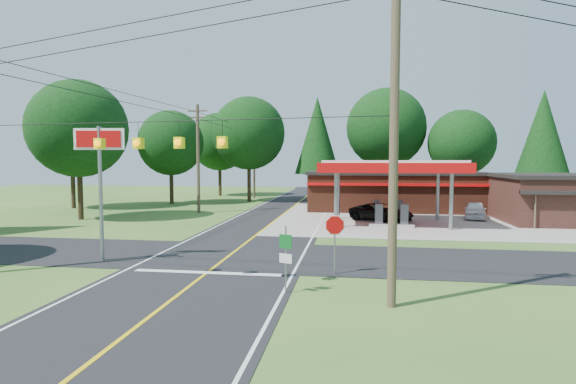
# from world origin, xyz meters

# --- Properties ---
(ground) EXTENTS (120.00, 120.00, 0.00)m
(ground) POSITION_xyz_m (0.00, 0.00, 0.00)
(ground) COLOR #335F21
(ground) RESTS_ON ground
(main_highway) EXTENTS (8.00, 120.00, 0.02)m
(main_highway) POSITION_xyz_m (0.00, 0.00, 0.01)
(main_highway) COLOR black
(main_highway) RESTS_ON ground
(cross_road) EXTENTS (70.00, 7.00, 0.02)m
(cross_road) POSITION_xyz_m (0.00, 0.00, 0.01)
(cross_road) COLOR black
(cross_road) RESTS_ON ground
(lane_center_yellow) EXTENTS (0.15, 110.00, 0.00)m
(lane_center_yellow) POSITION_xyz_m (0.00, 0.00, 0.03)
(lane_center_yellow) COLOR yellow
(lane_center_yellow) RESTS_ON main_highway
(gas_canopy) EXTENTS (10.60, 7.40, 4.88)m
(gas_canopy) POSITION_xyz_m (9.00, 13.00, 4.27)
(gas_canopy) COLOR gray
(gas_canopy) RESTS_ON ground
(convenience_store) EXTENTS (16.40, 7.55, 3.80)m
(convenience_store) POSITION_xyz_m (10.00, 22.98, 1.92)
(convenience_store) COLOR #612B1B
(convenience_store) RESTS_ON ground
(utility_pole_near_right) EXTENTS (1.80, 0.30, 11.50)m
(utility_pole_near_right) POSITION_xyz_m (7.50, -7.00, 5.96)
(utility_pole_near_right) COLOR #473828
(utility_pole_near_right) RESTS_ON ground
(utility_pole_far_left) EXTENTS (1.80, 0.30, 10.00)m
(utility_pole_far_left) POSITION_xyz_m (-8.00, 18.00, 5.20)
(utility_pole_far_left) COLOR #473828
(utility_pole_far_left) RESTS_ON ground
(utility_pole_north) EXTENTS (0.30, 0.30, 9.50)m
(utility_pole_north) POSITION_xyz_m (-6.50, 35.00, 4.75)
(utility_pole_north) COLOR #473828
(utility_pole_north) RESTS_ON ground
(overhead_beacons) EXTENTS (17.04, 2.04, 1.03)m
(overhead_beacons) POSITION_xyz_m (-1.00, -6.00, 6.21)
(overhead_beacons) COLOR black
(overhead_beacons) RESTS_ON ground
(treeline_backdrop) EXTENTS (70.27, 51.59, 13.30)m
(treeline_backdrop) POSITION_xyz_m (0.82, 24.01, 7.49)
(treeline_backdrop) COLOR #332316
(treeline_backdrop) RESTS_ON ground
(suv_car) EXTENTS (6.87, 6.87, 1.41)m
(suv_car) POSITION_xyz_m (8.50, 14.50, 0.71)
(suv_car) COLOR black
(suv_car) RESTS_ON ground
(sedan_car) EXTENTS (5.00, 5.00, 1.41)m
(sedan_car) POSITION_xyz_m (16.31, 17.00, 0.71)
(sedan_car) COLOR white
(sedan_car) RESTS_ON ground
(big_stop_sign) EXTENTS (2.40, 0.43, 6.49)m
(big_stop_sign) POSITION_xyz_m (-5.79, -2.01, 4.78)
(big_stop_sign) COLOR gray
(big_stop_sign) RESTS_ON ground
(octagonal_stop_sign) EXTENTS (0.87, 0.26, 2.57)m
(octagonal_stop_sign) POSITION_xyz_m (5.46, -3.01, 1.92)
(octagonal_stop_sign) COLOR gray
(octagonal_stop_sign) RESTS_ON ground
(route_sign_post) EXTENTS (0.49, 0.21, 2.49)m
(route_sign_post) POSITION_xyz_m (3.80, -6.02, 1.50)
(route_sign_post) COLOR gray
(route_sign_post) RESTS_ON ground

